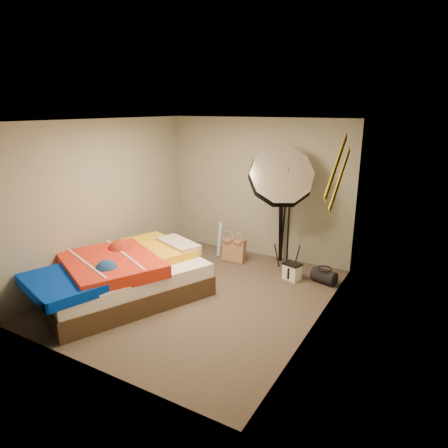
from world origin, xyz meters
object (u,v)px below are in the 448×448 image
Objects in this scene: wrapping_roll at (220,239)px; tote_bag at (234,250)px; camera_case at (292,272)px; camera_tripod at (282,221)px; photo_umbrella at (281,178)px; duffel_bag at (324,276)px; bed at (122,276)px.

tote_bag is at bearing -19.50° from wrapping_roll.
camera_case is 1.03m from camera_tripod.
camera_case is 1.52m from photo_umbrella.
duffel_bag is 1.70m from photo_umbrella.
wrapping_roll is 0.23× the size of bed.
camera_case reaches higher than duffel_bag.
camera_case is (1.19, -0.24, -0.08)m from tote_bag.
photo_umbrella reaches higher than bed.
photo_umbrella is (-0.34, 0.22, 1.46)m from camera_case.
wrapping_roll is 2.07m from duffel_bag.
camera_tripod reaches higher than bed.
wrapping_roll is 2.19m from bed.
bed is at bearing -111.44° from tote_bag.
tote_bag is 1.12× the size of duffel_bag.
camera_case is at bearing -32.24° from photo_umbrella.
camera_case is at bearing -54.88° from camera_tripod.
wrapping_roll is 2.46× the size of camera_case.
photo_umbrella is (0.85, -0.02, 1.38)m from tote_bag.
camera_case is at bearing -13.37° from wrapping_roll.
bed reaches higher than duffel_bag.
tote_bag is 0.15× the size of bed.
photo_umbrella is at bearing -74.00° from camera_tripod.
photo_umbrella reaches higher than camera_tripod.
camera_case is 0.09× the size of bed.
duffel_bag is at bearing -5.39° from tote_bag.
photo_umbrella is at bearing 164.86° from camera_case.
photo_umbrella reaches higher than duffel_bag.
duffel_bag is 0.29× the size of camera_tripod.
photo_umbrella is at bearing 51.44° from bed.
tote_bag is 0.41m from wrapping_roll.
camera_tripod is at bearing 59.23° from bed.
tote_bag is 1.68m from duffel_bag.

